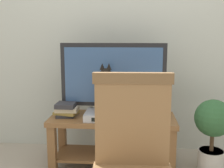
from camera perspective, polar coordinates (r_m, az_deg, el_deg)
back_wall at (r=2.98m, az=2.35°, el=13.53°), size 7.00×0.12×2.80m
tv_stand at (r=2.62m, az=0.09°, el=-9.93°), size 1.14×0.45×0.48m
tv at (r=2.57m, az=0.24°, el=1.35°), size 0.97×0.20×0.67m
media_box at (r=2.51m, az=-1.16°, el=-6.35°), size 0.37×0.30×0.07m
cat at (r=2.45m, az=-1.19°, el=-2.03°), size 0.19×0.36×0.44m
wooden_chair at (r=1.51m, az=4.23°, el=-14.90°), size 0.45×0.45×1.02m
book_stack at (r=2.60m, az=-9.34°, el=-5.17°), size 0.23×0.19×0.13m
potted_plant at (r=2.66m, az=19.92°, el=-8.51°), size 0.33×0.33×0.66m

